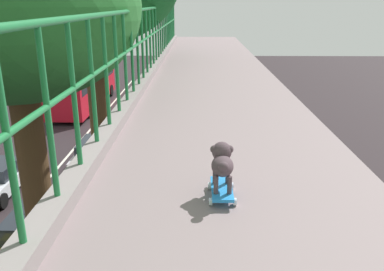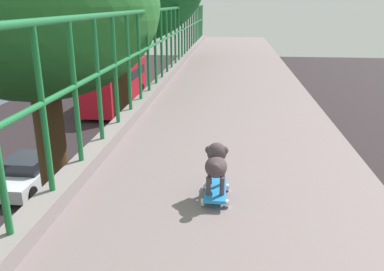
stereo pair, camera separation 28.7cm
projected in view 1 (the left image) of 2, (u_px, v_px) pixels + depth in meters
name	position (u px, v px, depth m)	size (l,w,h in m)	color
car_yellow_cab_fifth	(39.00, 231.00, 12.78)	(1.84, 4.06, 1.59)	yellow
car_silver_seventh	(98.00, 154.00, 19.26)	(1.97, 3.94, 1.43)	#B7B3BB
city_bus	(83.00, 84.00, 30.24)	(2.73, 10.51, 3.11)	red
roadside_tree_mid	(13.00, 16.00, 6.23)	(4.04, 4.04, 9.15)	#503720
toy_skateboard	(222.00, 190.00, 3.10)	(0.21, 0.42, 0.08)	#2386DC
small_dog	(222.00, 161.00, 3.05)	(0.18, 0.38, 0.34)	#4D3B42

